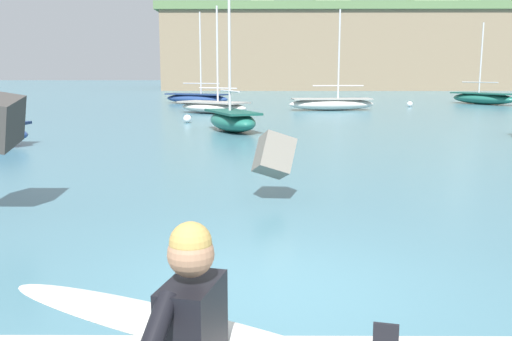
% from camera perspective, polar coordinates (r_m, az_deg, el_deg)
% --- Properties ---
extents(ground_plane, '(400.00, 400.00, 0.00)m').
position_cam_1_polar(ground_plane, '(7.13, 2.10, -11.86)').
color(ground_plane, '#42707F').
extents(boat_near_left, '(6.29, 2.23, 7.04)m').
position_cam_1_polar(boat_near_left, '(40.44, 7.78, 6.86)').
color(boat_near_left, beige).
rests_on(boat_near_left, ground).
extents(boat_near_right, '(4.73, 6.41, 6.87)m').
position_cam_1_polar(boat_near_right, '(51.77, 22.31, 6.92)').
color(boat_near_right, '#1E6656').
rests_on(boat_near_right, ground).
extents(boat_mid_left, '(6.35, 4.47, 7.77)m').
position_cam_1_polar(boat_mid_left, '(49.06, -6.12, 7.43)').
color(boat_mid_left, navy).
rests_on(boat_mid_left, ground).
extents(boat_mid_right, '(5.50, 4.70, 6.91)m').
position_cam_1_polar(boat_mid_right, '(37.19, -4.41, 6.58)').
color(boat_mid_right, beige).
rests_on(boat_mid_right, ground).
extents(boat_far_centre, '(3.10, 4.50, 7.60)m').
position_cam_1_polar(boat_far_centre, '(25.57, -2.47, 5.28)').
color(boat_far_centre, '#1E6656').
rests_on(boat_far_centre, ground).
extents(mooring_buoy_inner, '(0.44, 0.44, 0.44)m').
position_cam_1_polar(mooring_buoy_inner, '(30.21, -7.08, 5.30)').
color(mooring_buoy_inner, silver).
rests_on(mooring_buoy_inner, ground).
extents(mooring_buoy_middle, '(0.44, 0.44, 0.44)m').
position_cam_1_polar(mooring_buoy_middle, '(45.89, 15.54, 6.60)').
color(mooring_buoy_middle, silver).
rests_on(mooring_buoy_middle, ground).
extents(headland_bluff, '(74.00, 40.84, 13.05)m').
position_cam_1_polar(headland_bluff, '(106.04, 12.32, 11.88)').
color(headland_bluff, '#847056').
rests_on(headland_bluff, ground).
extents(station_building_west, '(6.80, 6.50, 6.19)m').
position_cam_1_polar(station_building_west, '(112.09, 7.74, 16.84)').
color(station_building_west, '#B2ADA3').
rests_on(station_building_west, headland_bluff).
extents(station_building_central, '(8.21, 5.84, 4.89)m').
position_cam_1_polar(station_building_central, '(109.27, 17.67, 16.30)').
color(station_building_central, beige).
rests_on(station_building_central, headland_bluff).
extents(station_building_east, '(4.54, 7.77, 5.89)m').
position_cam_1_polar(station_building_east, '(111.03, 0.66, 16.91)').
color(station_building_east, '#B2ADA3').
rests_on(station_building_east, headland_bluff).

